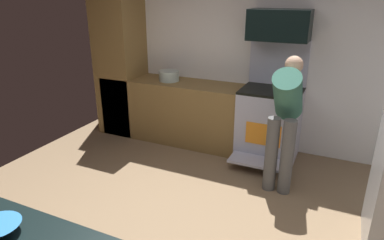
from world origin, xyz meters
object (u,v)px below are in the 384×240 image
at_px(oven_range, 269,121).
at_px(stock_pot, 169,76).
at_px(microwave, 279,25).
at_px(person_cook, 285,115).

xyz_separation_m(oven_range, stock_pot, (-1.50, 0.01, 0.46)).
xyz_separation_m(oven_range, microwave, (-0.00, 0.09, 1.22)).
relative_size(oven_range, microwave, 2.10).
height_order(person_cook, stock_pot, person_cook).
distance_m(microwave, person_cook, 1.19).
height_order(oven_range, stock_pot, oven_range).
relative_size(microwave, person_cook, 0.51).
bearing_deg(oven_range, microwave, 90.00).
bearing_deg(stock_pot, person_cook, -20.91).
height_order(oven_range, microwave, microwave).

